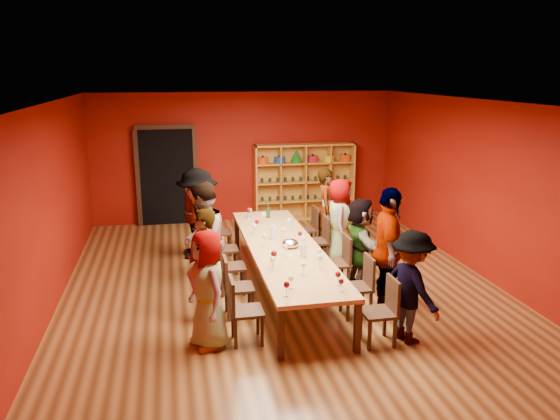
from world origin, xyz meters
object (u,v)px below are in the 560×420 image
object	(u,v)px
tasting_table	(284,249)
chair_person_left_0	(241,307)
chair_person_left_4	(216,230)
wine_bottle	(268,213)
chair_person_left_1	(233,284)
chair_person_left_3	(221,246)
shelving_unit	(304,178)
person_right_3	(340,221)
person_right_1	(388,252)
person_right_2	(360,243)
person_left_1	(203,265)
person_left_3	(198,223)
chair_person_right_4	(309,226)
person_left_0	(208,289)
chair_person_right_1	(361,283)
spittoon_bowl	(290,244)
person_right_0	(412,287)
chair_person_right_0	(384,307)
person_left_4	(193,213)
chair_person_right_2	(340,260)
chair_person_right_3	(320,238)
person_right_4	(327,209)
chair_person_left_2	(227,263)
person_left_2	(203,240)

from	to	relation	value
tasting_table	chair_person_left_0	xyz separation A→B (m)	(-0.91, -1.61, -0.20)
chair_person_left_4	wine_bottle	xyz separation A→B (m)	(0.97, -0.28, 0.36)
chair_person_left_1	chair_person_left_3	world-z (taller)	same
shelving_unit	person_right_3	bearing A→B (deg)	-92.10
person_right_1	person_right_2	distance (m)	1.03
person_left_1	person_left_3	size ratio (longest dim) A/B	0.87
wine_bottle	chair_person_left_0	bearing A→B (deg)	-106.23
person_left_3	person_right_2	size ratio (longest dim) A/B	1.24
chair_person_right_4	chair_person_left_1	bearing A→B (deg)	-124.16
person_left_0	chair_person_right_1	xyz separation A→B (m)	(2.23, 0.48, -0.28)
person_left_1	chair_person_right_1	distance (m)	2.28
spittoon_bowl	wine_bottle	size ratio (longest dim) A/B	1.00
person_right_0	person_right_3	distance (m)	3.09
chair_person_left_1	chair_person_right_0	bearing A→B (deg)	-33.24
tasting_table	wine_bottle	xyz separation A→B (m)	(0.06, 1.72, 0.15)
chair_person_left_3	person_right_1	distance (m)	3.09
person_left_3	chair_person_right_1	size ratio (longest dim) A/B	2.11
person_left_3	chair_person_right_0	distance (m)	3.73
chair_person_right_4	wine_bottle	xyz separation A→B (m)	(-0.85, -0.15, 0.36)
person_left_3	person_left_4	distance (m)	1.02
person_right_1	person_right_2	xyz separation A→B (m)	(-0.05, 1.01, -0.19)
chair_person_left_1	person_right_0	xyz separation A→B (m)	(2.18, -1.19, 0.26)
person_right_2	chair_person_right_4	distance (m)	2.05
person_right_1	chair_person_right_2	size ratio (longest dim) A/B	2.12
person_left_0	spittoon_bowl	bearing A→B (deg)	118.08
chair_person_left_3	chair_person_right_2	xyz separation A→B (m)	(1.82, -1.11, 0.00)
person_left_4	chair_person_right_3	distance (m)	2.45
person_right_3	chair_person_right_2	bearing A→B (deg)	-179.06
chair_person_right_3	person_right_4	xyz separation A→B (m)	(0.35, 0.79, 0.32)
chair_person_left_0	chair_person_left_1	world-z (taller)	same
person_left_1	chair_person_left_2	size ratio (longest dim) A/B	1.83
chair_person_left_3	chair_person_right_3	size ratio (longest dim) A/B	1.00
person_right_0	person_right_4	size ratio (longest dim) A/B	0.92
person_left_4	chair_person_right_4	world-z (taller)	person_left_4
person_left_2	person_right_3	size ratio (longest dim) A/B	1.15
person_right_3	chair_person_right_4	size ratio (longest dim) A/B	1.78
chair_person_left_4	person_right_3	bearing A→B (deg)	-22.49
person_left_0	person_left_4	distance (m)	3.61
chair_person_left_2	chair_person_left_4	world-z (taller)	same
chair_person_left_4	person_right_3	world-z (taller)	person_right_3
person_left_0	person_right_1	distance (m)	2.67
chair_person_left_4	chair_person_right_2	xyz separation A→B (m)	(1.82, -2.12, 0.00)
chair_person_left_1	person_right_1	distance (m)	2.27
chair_person_left_2	person_right_1	bearing A→B (deg)	-28.64
person_right_2	wine_bottle	xyz separation A→B (m)	(-1.18, 1.85, 0.10)
spittoon_bowl	chair_person_left_4	bearing A→B (deg)	115.47
person_left_1	person_right_2	xyz separation A→B (m)	(2.57, 0.68, -0.06)
person_left_3	person_left_4	xyz separation A→B (m)	(-0.04, 1.02, -0.09)
person_left_0	chair_person_left_4	xyz separation A→B (m)	(0.41, 3.61, -0.28)
chair_person_left_0	chair_person_right_4	world-z (taller)	same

